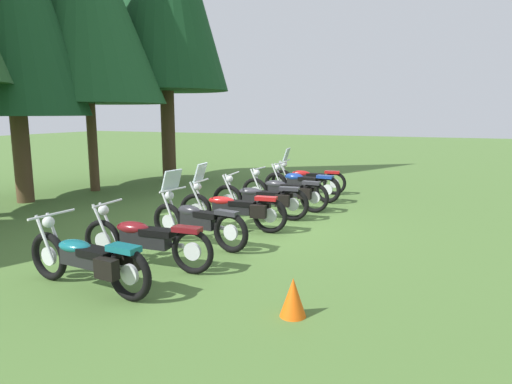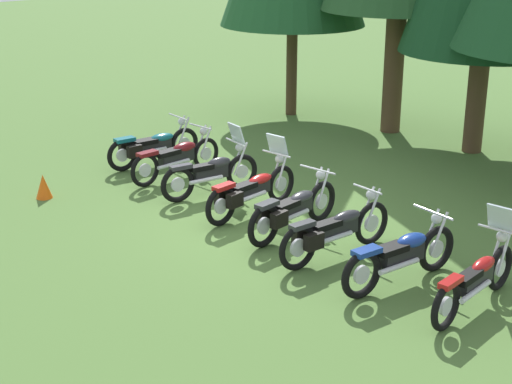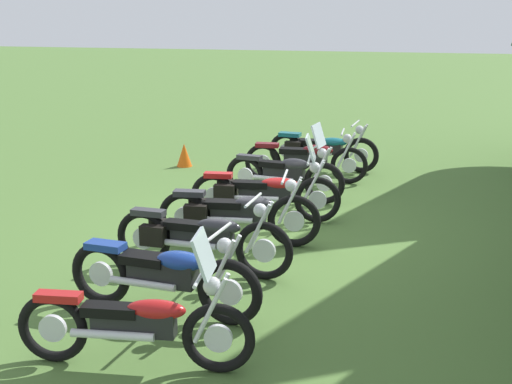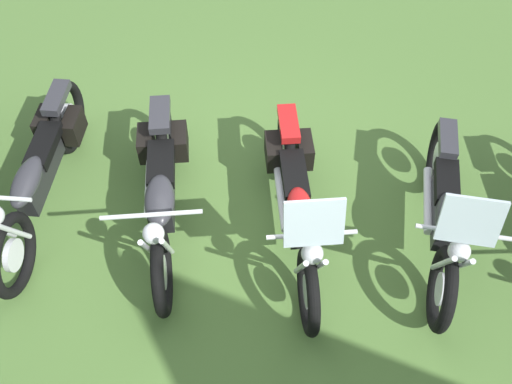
{
  "view_description": "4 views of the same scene",
  "coord_description": "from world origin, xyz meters",
  "px_view_note": "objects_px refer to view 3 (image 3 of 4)",
  "views": [
    {
      "loc": [
        -8.74,
        -3.97,
        2.41
      ],
      "look_at": [
        0.96,
        0.11,
        0.56
      ],
      "focal_mm": 31.73,
      "sensor_mm": 36.0,
      "label": 1
    },
    {
      "loc": [
        9.37,
        -8.95,
        5.18
      ],
      "look_at": [
        0.14,
        -0.45,
        0.7
      ],
      "focal_mm": 53.95,
      "sensor_mm": 36.0,
      "label": 2
    },
    {
      "loc": [
        10.05,
        2.28,
        3.35
      ],
      "look_at": [
        0.35,
        0.09,
        0.69
      ],
      "focal_mm": 50.2,
      "sensor_mm": 36.0,
      "label": 3
    },
    {
      "loc": [
        -0.17,
        3.04,
        4.57
      ],
      "look_at": [
        -0.14,
        0.31,
        0.98
      ],
      "focal_mm": 40.31,
      "sensor_mm": 36.0,
      "label": 4
    }
  ],
  "objects_px": {
    "motorcycle_2": "(286,173)",
    "motorcycle_4": "(236,213)",
    "motorcycle_3": "(263,192)",
    "motorcycle_7": "(138,322)",
    "motorcycle_1": "(307,158)",
    "traffic_cone": "(184,155)",
    "motorcycle_6": "(164,274)",
    "motorcycle_5": "(199,237)",
    "motorcycle_0": "(321,148)"
  },
  "relations": [
    {
      "from": "motorcycle_2",
      "to": "motorcycle_5",
      "type": "distance_m",
      "value": 3.65
    },
    {
      "from": "motorcycle_1",
      "to": "motorcycle_4",
      "type": "xyz_separation_m",
      "value": [
        3.82,
        -0.42,
        -0.0
      ]
    },
    {
      "from": "motorcycle_5",
      "to": "traffic_cone",
      "type": "bearing_deg",
      "value": 114.55
    },
    {
      "from": "motorcycle_1",
      "to": "motorcycle_5",
      "type": "relative_size",
      "value": 0.99
    },
    {
      "from": "motorcycle_3",
      "to": "motorcycle_6",
      "type": "xyz_separation_m",
      "value": [
        3.66,
        -0.31,
        0.0
      ]
    },
    {
      "from": "motorcycle_2",
      "to": "motorcycle_4",
      "type": "distance_m",
      "value": 2.5
    },
    {
      "from": "motorcycle_4",
      "to": "traffic_cone",
      "type": "height_order",
      "value": "motorcycle_4"
    },
    {
      "from": "motorcycle_1",
      "to": "motorcycle_2",
      "type": "bearing_deg",
      "value": -99.0
    },
    {
      "from": "motorcycle_1",
      "to": "motorcycle_6",
      "type": "height_order",
      "value": "motorcycle_6"
    },
    {
      "from": "motorcycle_2",
      "to": "motorcycle_6",
      "type": "distance_m",
      "value": 4.96
    },
    {
      "from": "motorcycle_2",
      "to": "motorcycle_5",
      "type": "height_order",
      "value": "motorcycle_2"
    },
    {
      "from": "motorcycle_1",
      "to": "motorcycle_6",
      "type": "distance_m",
      "value": 6.31
    },
    {
      "from": "motorcycle_4",
      "to": "motorcycle_5",
      "type": "bearing_deg",
      "value": -104.83
    },
    {
      "from": "motorcycle_6",
      "to": "motorcycle_1",
      "type": "bearing_deg",
      "value": 91.56
    },
    {
      "from": "motorcycle_1",
      "to": "traffic_cone",
      "type": "relative_size",
      "value": 4.91
    },
    {
      "from": "motorcycle_0",
      "to": "motorcycle_2",
      "type": "distance_m",
      "value": 2.43
    },
    {
      "from": "motorcycle_0",
      "to": "motorcycle_7",
      "type": "relative_size",
      "value": 1.0
    },
    {
      "from": "motorcycle_4",
      "to": "motorcycle_1",
      "type": "bearing_deg",
      "value": 78.49
    },
    {
      "from": "motorcycle_4",
      "to": "motorcycle_6",
      "type": "xyz_separation_m",
      "value": [
        2.46,
        -0.18,
        0.01
      ]
    },
    {
      "from": "motorcycle_3",
      "to": "motorcycle_7",
      "type": "xyz_separation_m",
      "value": [
        4.83,
        -0.15,
        -0.01
      ]
    },
    {
      "from": "motorcycle_7",
      "to": "traffic_cone",
      "type": "xyz_separation_m",
      "value": [
        -8.21,
        -2.27,
        -0.22
      ]
    },
    {
      "from": "motorcycle_3",
      "to": "motorcycle_7",
      "type": "relative_size",
      "value": 1.04
    },
    {
      "from": "motorcycle_1",
      "to": "motorcycle_4",
      "type": "relative_size",
      "value": 1.02
    },
    {
      "from": "motorcycle_0",
      "to": "motorcycle_6",
      "type": "bearing_deg",
      "value": -89.79
    },
    {
      "from": "motorcycle_3",
      "to": "motorcycle_5",
      "type": "xyz_separation_m",
      "value": [
        2.34,
        -0.32,
        -0.01
      ]
    },
    {
      "from": "motorcycle_7",
      "to": "motorcycle_2",
      "type": "bearing_deg",
      "value": 82.19
    },
    {
      "from": "motorcycle_5",
      "to": "motorcycle_6",
      "type": "xyz_separation_m",
      "value": [
        1.32,
        0.01,
        0.01
      ]
    },
    {
      "from": "motorcycle_4",
      "to": "traffic_cone",
      "type": "xyz_separation_m",
      "value": [
        -4.58,
        -2.28,
        -0.22
      ]
    },
    {
      "from": "motorcycle_0",
      "to": "motorcycle_3",
      "type": "relative_size",
      "value": 0.96
    },
    {
      "from": "motorcycle_6",
      "to": "traffic_cone",
      "type": "relative_size",
      "value": 4.8
    },
    {
      "from": "motorcycle_3",
      "to": "motorcycle_4",
      "type": "height_order",
      "value": "motorcycle_3"
    },
    {
      "from": "motorcycle_1",
      "to": "motorcycle_5",
      "type": "distance_m",
      "value": 5.0
    },
    {
      "from": "motorcycle_1",
      "to": "motorcycle_3",
      "type": "height_order",
      "value": "motorcycle_3"
    },
    {
      "from": "motorcycle_0",
      "to": "motorcycle_3",
      "type": "xyz_separation_m",
      "value": [
        3.69,
        -0.41,
        0.02
      ]
    },
    {
      "from": "motorcycle_2",
      "to": "traffic_cone",
      "type": "distance_m",
      "value": 3.3
    },
    {
      "from": "motorcycle_4",
      "to": "motorcycle_3",
      "type": "bearing_deg",
      "value": 78.37
    },
    {
      "from": "motorcycle_2",
      "to": "motorcycle_6",
      "type": "relative_size",
      "value": 0.94
    },
    {
      "from": "motorcycle_7",
      "to": "motorcycle_4",
      "type": "bearing_deg",
      "value": 84.51
    },
    {
      "from": "motorcycle_2",
      "to": "motorcycle_4",
      "type": "relative_size",
      "value": 0.93
    },
    {
      "from": "motorcycle_5",
      "to": "motorcycle_0",
      "type": "bearing_deg",
      "value": 87.55
    },
    {
      "from": "motorcycle_3",
      "to": "traffic_cone",
      "type": "xyz_separation_m",
      "value": [
        -3.38,
        -2.42,
        -0.23
      ]
    },
    {
      "from": "motorcycle_5",
      "to": "motorcycle_7",
      "type": "bearing_deg",
      "value": -81.48
    },
    {
      "from": "motorcycle_1",
      "to": "motorcycle_3",
      "type": "xyz_separation_m",
      "value": [
        2.62,
        -0.28,
        0.01
      ]
    },
    {
      "from": "motorcycle_2",
      "to": "motorcycle_6",
      "type": "height_order",
      "value": "motorcycle_2"
    },
    {
      "from": "motorcycle_0",
      "to": "motorcycle_5",
      "type": "height_order",
      "value": "motorcycle_5"
    },
    {
      "from": "motorcycle_1",
      "to": "traffic_cone",
      "type": "bearing_deg",
      "value": 161.99
    },
    {
      "from": "motorcycle_3",
      "to": "motorcycle_5",
      "type": "height_order",
      "value": "motorcycle_3"
    },
    {
      "from": "motorcycle_2",
      "to": "traffic_cone",
      "type": "xyz_separation_m",
      "value": [
        -2.1,
        -2.54,
        -0.23
      ]
    },
    {
      "from": "motorcycle_1",
      "to": "motorcycle_3",
      "type": "relative_size",
      "value": 0.99
    },
    {
      "from": "motorcycle_3",
      "to": "traffic_cone",
      "type": "relative_size",
      "value": 4.94
    }
  ]
}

